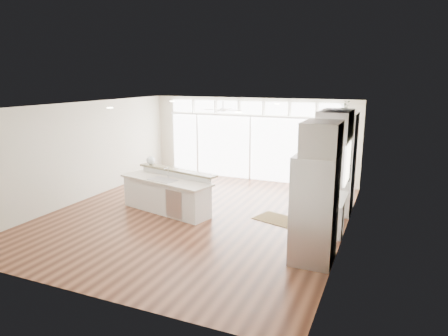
% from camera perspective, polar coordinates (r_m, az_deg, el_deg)
% --- Properties ---
extents(floor, '(7.00, 8.00, 0.02)m').
position_cam_1_polar(floor, '(9.98, -3.90, -6.82)').
color(floor, '#452315').
rests_on(floor, ground).
extents(ceiling, '(7.00, 8.00, 0.02)m').
position_cam_1_polar(ceiling, '(9.43, -4.16, 8.89)').
color(ceiling, white).
rests_on(ceiling, wall_back).
extents(wall_back, '(7.00, 0.04, 2.70)m').
position_cam_1_polar(wall_back, '(13.24, 3.91, 4.14)').
color(wall_back, beige).
rests_on(wall_back, floor).
extents(wall_front, '(7.00, 0.04, 2.70)m').
position_cam_1_polar(wall_front, '(6.45, -20.55, -6.01)').
color(wall_front, beige).
rests_on(wall_front, floor).
extents(wall_left, '(0.04, 8.00, 2.70)m').
position_cam_1_polar(wall_left, '(11.61, -19.59, 2.20)').
color(wall_left, beige).
rests_on(wall_left, floor).
extents(wall_right, '(0.04, 8.00, 2.70)m').
position_cam_1_polar(wall_right, '(8.63, 17.14, -1.10)').
color(wall_right, beige).
rests_on(wall_right, floor).
extents(glass_wall, '(5.80, 0.06, 2.08)m').
position_cam_1_polar(glass_wall, '(13.23, 3.81, 2.83)').
color(glass_wall, white).
rests_on(glass_wall, wall_back).
extents(transom_row, '(5.90, 0.06, 0.40)m').
position_cam_1_polar(transom_row, '(13.07, 3.89, 8.58)').
color(transom_row, white).
rests_on(transom_row, wall_back).
extents(desk_window, '(0.04, 0.85, 0.85)m').
position_cam_1_polar(desk_window, '(8.88, 17.18, 0.61)').
color(desk_window, silver).
rests_on(desk_window, wall_right).
extents(ceiling_fan, '(1.16, 1.16, 0.32)m').
position_cam_1_polar(ceiling_fan, '(12.18, -0.15, 8.77)').
color(ceiling_fan, white).
rests_on(ceiling_fan, ceiling).
extents(recessed_lights, '(3.40, 3.00, 0.02)m').
position_cam_1_polar(recessed_lights, '(9.61, -3.60, 8.85)').
color(recessed_lights, silver).
rests_on(recessed_lights, ceiling).
extents(oven_cabinet, '(0.64, 1.20, 2.50)m').
position_cam_1_polar(oven_cabinet, '(10.43, 16.42, 0.73)').
color(oven_cabinet, white).
rests_on(oven_cabinet, floor).
extents(desk_nook, '(0.72, 1.30, 0.76)m').
position_cam_1_polar(desk_nook, '(9.22, 14.66, -6.33)').
color(desk_nook, white).
rests_on(desk_nook, floor).
extents(upper_cabinets, '(0.64, 1.30, 0.64)m').
position_cam_1_polar(upper_cabinets, '(8.79, 15.64, 5.88)').
color(upper_cabinets, white).
rests_on(upper_cabinets, wall_right).
extents(refrigerator, '(0.76, 0.90, 2.00)m').
position_cam_1_polar(refrigerator, '(7.48, 12.82, -5.74)').
color(refrigerator, '#BCBCC1').
rests_on(refrigerator, floor).
extents(fridge_cabinet, '(0.64, 0.90, 0.60)m').
position_cam_1_polar(fridge_cabinet, '(7.17, 13.80, 4.11)').
color(fridge_cabinet, white).
rests_on(fridge_cabinet, wall_right).
extents(framed_photos, '(0.06, 0.22, 0.80)m').
position_cam_1_polar(framed_photos, '(9.52, 17.54, 0.45)').
color(framed_photos, black).
rests_on(framed_photos, wall_right).
extents(kitchen_island, '(2.74, 1.56, 1.03)m').
position_cam_1_polar(kitchen_island, '(10.20, -8.31, -3.41)').
color(kitchen_island, white).
rests_on(kitchen_island, floor).
extents(rug, '(1.18, 1.00, 0.01)m').
position_cam_1_polar(rug, '(9.77, 7.59, -7.25)').
color(rug, '#362611').
rests_on(rug, floor).
extents(office_chair, '(0.65, 0.62, 1.06)m').
position_cam_1_polar(office_chair, '(9.09, 12.98, -5.52)').
color(office_chair, black).
rests_on(office_chair, floor).
extents(fishbowl, '(0.31, 0.31, 0.23)m').
position_cam_1_polar(fishbowl, '(10.98, -10.44, 1.07)').
color(fishbowl, white).
rests_on(fishbowl, kitchen_island).
extents(monitor, '(0.15, 0.51, 0.42)m').
position_cam_1_polar(monitor, '(9.06, 14.37, -2.75)').
color(monitor, black).
rests_on(monitor, desk_nook).
extents(keyboard, '(0.17, 0.33, 0.02)m').
position_cam_1_polar(keyboard, '(9.14, 13.25, -3.87)').
color(keyboard, white).
rests_on(keyboard, desk_nook).
extents(potted_plant, '(0.28, 0.31, 0.23)m').
position_cam_1_polar(potted_plant, '(10.25, 16.90, 8.20)').
color(potted_plant, '#255122').
rests_on(potted_plant, oven_cabinet).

